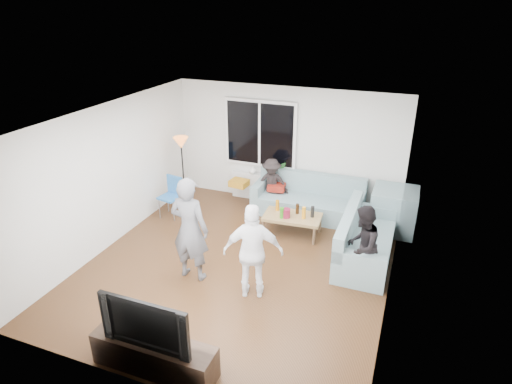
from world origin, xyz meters
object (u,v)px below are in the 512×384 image
at_px(sofa_right_section, 367,237).
at_px(player_left, 190,229).
at_px(side_chair, 170,198).
at_px(television, 150,319).
at_px(sofa_back_section, 308,197).
at_px(spectator_back, 271,184).
at_px(coffee_table, 292,225).
at_px(tv_console, 154,355).
at_px(player_right, 253,252).
at_px(floor_lamp, 183,172).
at_px(spectator_right, 362,246).

distance_m(sofa_right_section, player_left, 3.07).
bearing_deg(side_chair, television, -50.68).
height_order(sofa_back_section, spectator_back, spectator_back).
relative_size(coffee_table, player_left, 0.62).
height_order(sofa_right_section, television, television).
bearing_deg(spectator_back, tv_console, -99.71).
bearing_deg(spectator_back, player_right, -87.47).
xyz_separation_m(coffee_table, television, (-0.61, -3.87, 0.58)).
xyz_separation_m(floor_lamp, spectator_right, (4.07, -1.54, -0.11)).
distance_m(spectator_back, television, 4.81).
distance_m(sofa_back_section, television, 4.83).
bearing_deg(floor_lamp, tv_console, -65.03).
height_order(sofa_back_section, television, television).
height_order(floor_lamp, spectator_right, floor_lamp).
relative_size(sofa_right_section, spectator_right, 1.48).
bearing_deg(tv_console, floor_lamp, 114.97).
relative_size(sofa_back_section, side_chair, 2.67).
bearing_deg(sofa_back_section, tv_console, -98.15).
height_order(side_chair, television, television).
relative_size(sofa_back_section, sofa_right_section, 1.15).
bearing_deg(side_chair, coffee_table, 14.95).
bearing_deg(player_right, television, 54.57).
distance_m(coffee_table, floor_lamp, 2.70).
distance_m(side_chair, spectator_right, 4.18).
bearing_deg(floor_lamp, sofa_back_section, 10.27).
xyz_separation_m(sofa_right_section, floor_lamp, (-4.07, 0.78, 0.36)).
relative_size(player_left, tv_console, 1.11).
bearing_deg(player_left, spectator_right, -161.25).
bearing_deg(television, sofa_back_section, 81.85).
distance_m(coffee_table, television, 3.96).
relative_size(floor_lamp, spectator_right, 1.16).
bearing_deg(player_left, coffee_table, -119.08).
xyz_separation_m(sofa_right_section, spectator_right, (0.00, -0.76, 0.25)).
bearing_deg(sofa_right_section, player_left, 121.31).
bearing_deg(tv_console, coffee_table, 81.01).
distance_m(side_chair, television, 4.21).
distance_m(floor_lamp, tv_console, 4.76).
bearing_deg(side_chair, player_right, -24.73).
xyz_separation_m(player_right, spectator_back, (-0.73, 2.97, -0.20)).
bearing_deg(coffee_table, tv_console, -98.99).
distance_m(sofa_right_section, side_chair, 4.07).
bearing_deg(side_chair, spectator_back, 41.85).
xyz_separation_m(side_chair, spectator_back, (1.86, 1.11, 0.14)).
distance_m(player_left, spectator_right, 2.73).
xyz_separation_m(player_right, tv_console, (-0.60, -1.83, -0.55)).
xyz_separation_m(player_left, spectator_right, (2.60, 0.82, -0.21)).
relative_size(sofa_right_section, side_chair, 2.33).
xyz_separation_m(side_chair, player_left, (1.47, -1.76, 0.45)).
height_order(sofa_right_section, player_right, player_right).
distance_m(sofa_back_section, player_left, 3.12).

